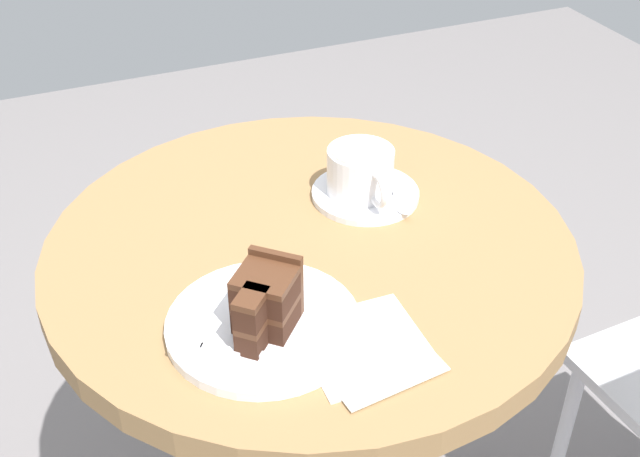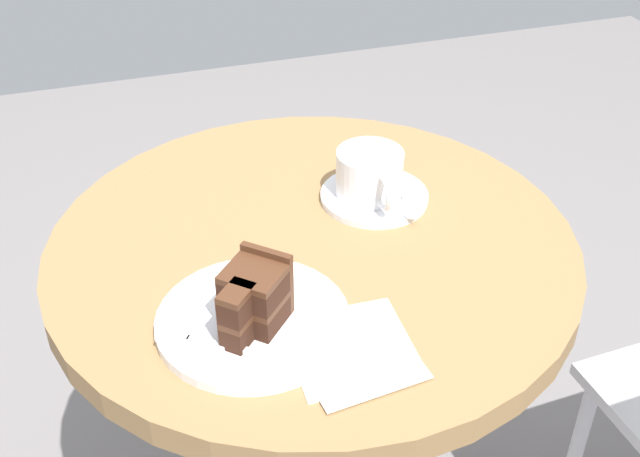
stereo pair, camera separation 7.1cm
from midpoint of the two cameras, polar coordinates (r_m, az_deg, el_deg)
name	(u,v)px [view 2 (the right image)]	position (r m, az deg, el deg)	size (l,w,h in m)	color
cafe_table	(313,320)	(1.08, 1.38, -6.57)	(0.66, 0.66, 0.74)	olive
saucer	(374,196)	(1.07, 5.76, 2.25)	(0.14, 0.14, 0.01)	white
coffee_cup	(370,173)	(1.05, 5.50, 3.92)	(0.12, 0.09, 0.06)	white
teaspoon	(405,200)	(1.06, 7.94, 1.95)	(0.10, 0.03, 0.00)	silver
cake_plate	(253,321)	(0.87, -2.47, -6.65)	(0.21, 0.21, 0.01)	white
cake_slice	(253,297)	(0.84, -2.35, -4.98)	(0.09, 0.09, 0.08)	#381E14
fork	(205,342)	(0.84, -5.81, -8.12)	(0.09, 0.12, 0.00)	silver
napkin	(353,351)	(0.84, 4.78, -8.78)	(0.15, 0.13, 0.00)	silver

